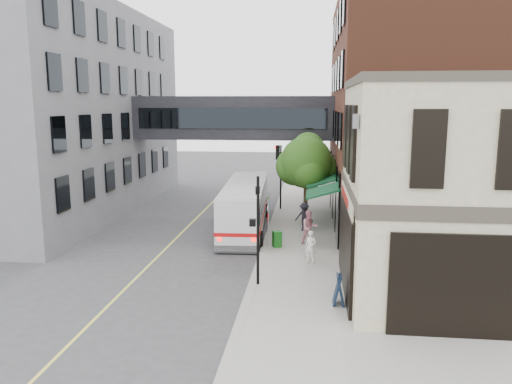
% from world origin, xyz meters
% --- Properties ---
extents(ground, '(120.00, 120.00, 0.00)m').
position_xyz_m(ground, '(0.00, 0.00, 0.00)').
color(ground, '#38383A').
rests_on(ground, ground).
extents(sidewalk_main, '(4.00, 60.00, 0.15)m').
position_xyz_m(sidewalk_main, '(2.00, 14.00, 0.07)').
color(sidewalk_main, gray).
rests_on(sidewalk_main, ground).
extents(corner_building, '(10.19, 8.12, 8.45)m').
position_xyz_m(corner_building, '(8.97, 2.00, 4.21)').
color(corner_building, tan).
rests_on(corner_building, ground).
extents(brick_building, '(13.76, 18.00, 14.00)m').
position_xyz_m(brick_building, '(9.98, 15.00, 6.99)').
color(brick_building, '#572B1B').
rests_on(brick_building, ground).
extents(opposite_building, '(14.00, 24.00, 14.00)m').
position_xyz_m(opposite_building, '(-17.00, 16.00, 7.00)').
color(opposite_building, slate).
rests_on(opposite_building, ground).
extents(skyway_bridge, '(14.00, 3.18, 3.00)m').
position_xyz_m(skyway_bridge, '(-3.00, 18.00, 6.50)').
color(skyway_bridge, black).
rests_on(skyway_bridge, ground).
extents(traffic_signal_near, '(0.44, 0.22, 4.60)m').
position_xyz_m(traffic_signal_near, '(0.37, 2.00, 2.98)').
color(traffic_signal_near, black).
rests_on(traffic_signal_near, sidewalk_main).
extents(traffic_signal_far, '(0.53, 0.28, 4.50)m').
position_xyz_m(traffic_signal_far, '(0.26, 17.00, 3.34)').
color(traffic_signal_far, black).
rests_on(traffic_signal_far, sidewalk_main).
extents(street_sign_pole, '(0.08, 0.75, 3.00)m').
position_xyz_m(street_sign_pole, '(0.39, 7.00, 1.93)').
color(street_sign_pole, gray).
rests_on(street_sign_pole, sidewalk_main).
extents(street_tree, '(3.80, 3.20, 5.60)m').
position_xyz_m(street_tree, '(2.19, 13.22, 3.91)').
color(street_tree, '#382619').
rests_on(street_tree, sidewalk_main).
extents(lane_marking, '(0.12, 40.00, 0.01)m').
position_xyz_m(lane_marking, '(-5.00, 10.00, 0.01)').
color(lane_marking, '#D8CC4C').
rests_on(lane_marking, ground).
extents(bus, '(2.93, 10.48, 2.79)m').
position_xyz_m(bus, '(-1.39, 11.46, 1.56)').
color(bus, silver).
rests_on(bus, ground).
extents(pedestrian_a, '(0.66, 0.57, 1.53)m').
position_xyz_m(pedestrian_a, '(2.55, 5.03, 0.91)').
color(pedestrian_a, white).
rests_on(pedestrian_a, sidewalk_main).
extents(pedestrian_b, '(1.05, 0.91, 1.82)m').
position_xyz_m(pedestrian_b, '(2.48, 8.20, 1.06)').
color(pedestrian_b, pink).
rests_on(pedestrian_b, sidewalk_main).
extents(pedestrian_c, '(1.22, 0.92, 1.67)m').
position_xyz_m(pedestrian_c, '(2.16, 11.01, 0.99)').
color(pedestrian_c, black).
rests_on(pedestrian_c, sidewalk_main).
extents(newspaper_box, '(0.54, 0.51, 0.84)m').
position_xyz_m(newspaper_box, '(0.81, 7.46, 0.57)').
color(newspaper_box, '#145816').
rests_on(newspaper_box, sidewalk_main).
extents(sandwich_board, '(0.42, 0.64, 1.14)m').
position_xyz_m(sandwich_board, '(3.60, 0.22, 0.72)').
color(sandwich_board, '#101D31').
rests_on(sandwich_board, sidewalk_main).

